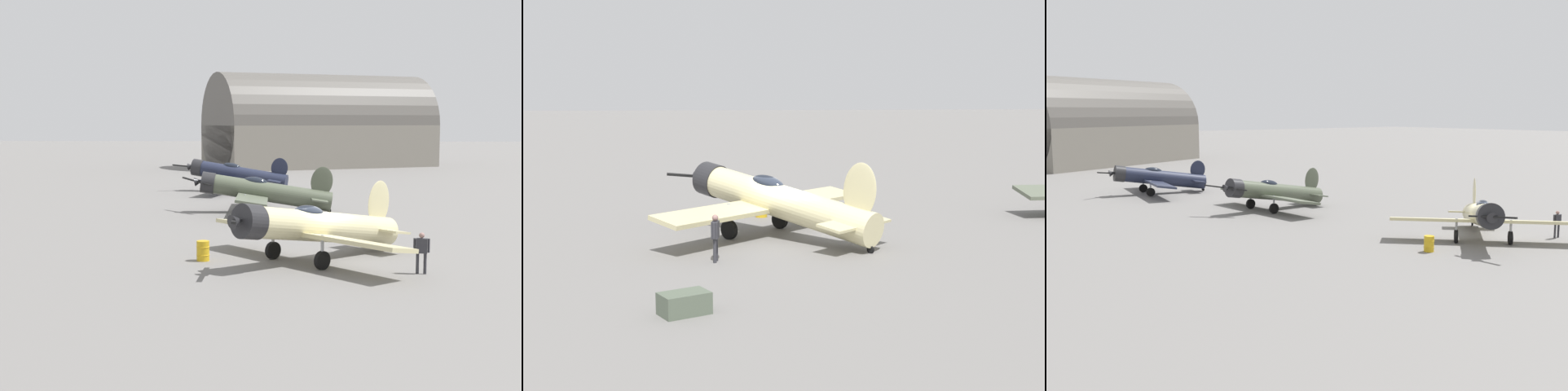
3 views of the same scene
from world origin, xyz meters
TOP-DOWN VIEW (x-y plane):
  - ground_plane at (0.00, 0.00)m, footprint 400.00×400.00m
  - airplane_foreground at (0.35, 0.33)m, footprint 9.36×9.41m
  - ground_crew_mechanic at (-3.94, 2.87)m, footprint 0.66×0.32m
  - equipment_crate at (-10.17, 3.82)m, footprint 1.34×1.56m
  - fuel_drum at (5.39, 0.53)m, footprint 0.61×0.61m

SIDE VIEW (x-z plane):
  - ground_plane at x=0.00m, z-range 0.00..0.00m
  - equipment_crate at x=-10.17m, z-range 0.00..0.61m
  - fuel_drum at x=5.39m, z-range 0.00..0.91m
  - ground_crew_mechanic at x=-3.94m, z-range 0.18..1.89m
  - airplane_foreground at x=0.35m, z-range -0.20..3.31m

